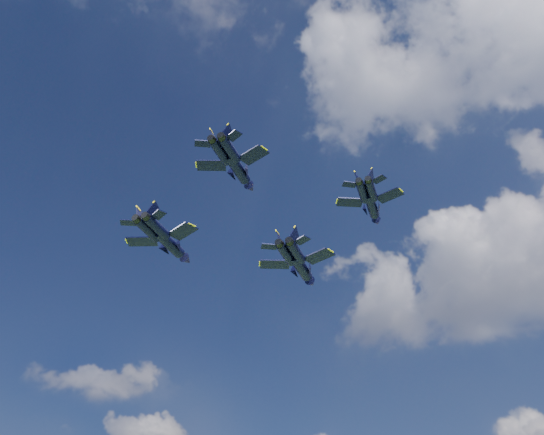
{
  "coord_description": "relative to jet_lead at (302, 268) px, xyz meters",
  "views": [
    {
      "loc": [
        43.11,
        -72.4,
        3.55
      ],
      "look_at": [
        -6.54,
        2.02,
        64.2
      ],
      "focal_mm": 45.0,
      "sensor_mm": 36.0,
      "label": 1
    }
  ],
  "objects": [
    {
      "name": "jet_lead",
      "position": [
        0.0,
        0.0,
        0.0
      ],
      "size": [
        13.57,
        18.15,
        4.27
      ],
      "rotation": [
        0.0,
        0.0,
        0.24
      ],
      "color": "black"
    },
    {
      "name": "jet_left",
      "position": [
        -13.09,
        -20.18,
        -1.0
      ],
      "size": [
        12.97,
        17.08,
        4.03
      ],
      "rotation": [
        0.0,
        0.0,
        0.18
      ],
      "color": "black"
    },
    {
      "name": "jet_right",
      "position": [
        18.71,
        -9.35,
        0.58
      ],
      "size": [
        10.21,
        13.85,
        3.26
      ],
      "rotation": [
        0.0,
        0.0,
        0.29
      ],
      "color": "black"
    },
    {
      "name": "jet_slot",
      "position": [
        7.81,
        -29.79,
        -0.69
      ],
      "size": [
        10.77,
        14.36,
        3.38
      ],
      "rotation": [
        0.0,
        0.0,
        0.23
      ],
      "color": "black"
    }
  ]
}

